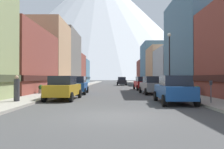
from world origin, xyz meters
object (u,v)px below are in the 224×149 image
Objects in this scene: car_right_1 at (152,85)px; parking_meter_near at (211,88)px; car_left_0 at (63,88)px; car_right_0 at (174,89)px; potted_plant_1 at (197,90)px; car_right_2 at (143,83)px; car_driving_0 at (122,81)px; pedestrian_1 at (17,89)px; potted_plant_0 at (41,89)px; streetlamp_right at (169,54)px; pedestrian_0 at (68,83)px; car_left_1 at (77,85)px.

car_right_1 reaches higher than parking_meter_near.
car_left_0 is 1.00× the size of car_right_0.
parking_meter_near is 1.65× the size of potted_plant_1.
car_driving_0 is at bearing 96.93° from car_right_2.
car_right_1 is 13.19m from pedestrian_1.
potted_plant_0 is 12.83m from streetlamp_right.
parking_meter_near is 0.23× the size of streetlamp_right.
streetlamp_right reaches higher than car_right_1.
streetlamp_right is (1.55, -8.62, 3.09)m from car_right_2.
car_left_0 is 0.99× the size of car_right_2.
potted_plant_0 is (-12.75, 8.06, -0.45)m from parking_meter_near.
car_left_0 is 5.75m from potted_plant_0.
pedestrian_0 reaches higher than car_driving_0.
car_left_0 is 7.96m from car_right_0.
pedestrian_1 is at bearing -102.83° from car_driving_0.
car_right_0 is at bearing -48.48° from car_left_1.
potted_plant_0 is 14.18m from potted_plant_1.
streetlamp_right is at bearing 33.65° from pedestrian_1.
potted_plant_1 is (5.40, -29.48, -0.34)m from car_driving_0.
car_right_1 is 1.00× the size of car_right_2.
pedestrian_0 is at bearing 121.34° from car_right_0.
pedestrian_0 is 1.01× the size of pedestrian_1.
parking_meter_near is at bearing -19.03° from car_left_0.
car_right_1 is at bearing 101.73° from parking_meter_near.
car_left_1 is at bearing -101.82° from car_driving_0.
pedestrian_0 is 14.92m from streetlamp_right.
parking_meter_near is at bearing -25.47° from car_right_0.
car_driving_0 is at bearing 96.70° from parking_meter_near.
potted_plant_0 is at bearing 95.93° from pedestrian_1.
potted_plant_0 is at bearing 170.92° from potted_plant_1.
potted_plant_0 is at bearing -94.58° from pedestrian_0.
pedestrian_1 is 14.27m from streetlamp_right.
streetlamp_right reaches higher than car_left_1.
car_left_1 is at bearing -72.80° from pedestrian_0.
potted_plant_0 is 7.26m from pedestrian_1.
car_right_2 is 1.02× the size of car_driving_0.
car_left_1 is 8.29m from pedestrian_0.
car_left_0 is 3.35× the size of parking_meter_near.
potted_plant_1 is (1.25, 5.82, -0.46)m from parking_meter_near.
potted_plant_0 is 0.50× the size of pedestrian_1.
car_right_1 is 7.81m from car_right_2.
pedestrian_0 is (-2.45, 7.92, 0.02)m from car_left_1.
potted_plant_1 is at bearing 56.80° from car_right_0.
car_driving_0 reaches higher than potted_plant_0.
car_left_1 is at bearing 179.02° from car_right_1.
car_right_0 is 3.35× the size of parking_meter_near.
car_left_0 is 5.44× the size of potted_plant_0.
streetlamp_right is at bearing 29.94° from car_left_0.
streetlamp_right is (12.35, 0.50, 3.42)m from potted_plant_0.
car_right_0 reaches higher than potted_plant_0.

